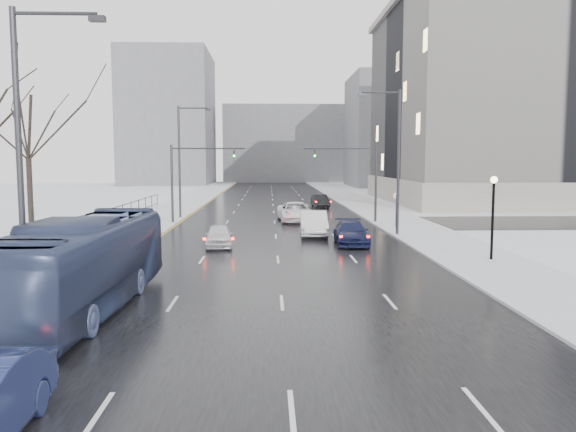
{
  "coord_description": "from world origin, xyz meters",
  "views": [
    {
      "loc": [
        -0.46,
        1.8,
        5.27
      ],
      "look_at": [
        0.48,
        29.4,
        2.5
      ],
      "focal_mm": 35.0,
      "sensor_mm": 36.0,
      "label": 1
    }
  ],
  "objects": [
    {
      "name": "road",
      "position": [
        0.0,
        60.0,
        0.02
      ],
      "size": [
        16.0,
        150.0,
        0.04
      ],
      "primitive_type": "cube",
      "color": "black",
      "rests_on": "ground"
    },
    {
      "name": "cross_road",
      "position": [
        0.0,
        48.0,
        0.02
      ],
      "size": [
        130.0,
        10.0,
        0.04
      ],
      "primitive_type": "cube",
      "color": "black",
      "rests_on": "ground"
    },
    {
      "name": "sidewalk_left",
      "position": [
        -10.5,
        60.0,
        0.08
      ],
      "size": [
        5.0,
        150.0,
        0.16
      ],
      "primitive_type": "cube",
      "color": "silver",
      "rests_on": "ground"
    },
    {
      "name": "sidewalk_right",
      "position": [
        10.5,
        60.0,
        0.08
      ],
      "size": [
        5.0,
        150.0,
        0.16
      ],
      "primitive_type": "cube",
      "color": "silver",
      "rests_on": "ground"
    },
    {
      "name": "park_strip",
      "position": [
        -20.0,
        60.0,
        0.06
      ],
      "size": [
        14.0,
        150.0,
        0.12
      ],
      "primitive_type": "cube",
      "color": "white",
      "rests_on": "ground"
    },
    {
      "name": "tree_park_e",
      "position": [
        -18.2,
        44.0,
        0.0
      ],
      "size": [
        9.45,
        9.45,
        13.5
      ],
      "primitive_type": null,
      "color": "black",
      "rests_on": "ground"
    },
    {
      "name": "iron_fence",
      "position": [
        -13.0,
        30.0,
        0.91
      ],
      "size": [
        0.06,
        70.0,
        1.3
      ],
      "color": "black",
      "rests_on": "sidewalk_left"
    },
    {
      "name": "streetlight_r_mid",
      "position": [
        8.17,
        40.0,
        5.62
      ],
      "size": [
        2.95,
        0.25,
        10.0
      ],
      "color": "#2D2D33",
      "rests_on": "ground"
    },
    {
      "name": "streetlight_l_near",
      "position": [
        -8.17,
        20.0,
        5.62
      ],
      "size": [
        2.95,
        0.25,
        10.0
      ],
      "color": "#2D2D33",
      "rests_on": "ground"
    },
    {
      "name": "streetlight_l_far",
      "position": [
        -8.17,
        52.0,
        5.62
      ],
      "size": [
        2.95,
        0.25,
        10.0
      ],
      "color": "#2D2D33",
      "rests_on": "ground"
    },
    {
      "name": "lamppost_r_mid",
      "position": [
        11.0,
        30.0,
        2.94
      ],
      "size": [
        0.36,
        0.36,
        4.28
      ],
      "color": "black",
      "rests_on": "sidewalk_right"
    },
    {
      "name": "mast_signal_right",
      "position": [
        7.33,
        48.0,
        4.11
      ],
      "size": [
        6.1,
        0.33,
        6.5
      ],
      "color": "#2D2D33",
      "rests_on": "ground"
    },
    {
      "name": "mast_signal_left",
      "position": [
        -7.33,
        48.0,
        4.11
      ],
      "size": [
        6.1,
        0.33,
        6.5
      ],
      "color": "#2D2D33",
      "rests_on": "ground"
    },
    {
      "name": "no_uturn_sign",
      "position": [
        9.2,
        44.0,
        2.3
      ],
      "size": [
        0.6,
        0.06,
        2.7
      ],
      "color": "#2D2D33",
      "rests_on": "sidewalk_right"
    },
    {
      "name": "civic_building",
      "position": [
        35.0,
        72.0,
        11.21
      ],
      "size": [
        41.0,
        31.0,
        24.8
      ],
      "color": "gray",
      "rests_on": "ground"
    },
    {
      "name": "bldg_far_right",
      "position": [
        28.0,
        115.0,
        11.0
      ],
      "size": [
        24.0,
        20.0,
        22.0
      ],
      "primitive_type": "cube",
      "color": "slate",
      "rests_on": "ground"
    },
    {
      "name": "bldg_far_left",
      "position": [
        -22.0,
        125.0,
        14.0
      ],
      "size": [
        18.0,
        22.0,
        28.0
      ],
      "primitive_type": "cube",
      "color": "slate",
      "rests_on": "ground"
    },
    {
      "name": "bldg_far_center",
      "position": [
        4.0,
        140.0,
        9.0
      ],
      "size": [
        30.0,
        18.0,
        18.0
      ],
      "primitive_type": "cube",
      "color": "slate",
      "rests_on": "ground"
    },
    {
      "name": "bus",
      "position": [
        -6.87,
        21.24,
        1.67
      ],
      "size": [
        3.14,
        11.8,
        3.26
      ],
      "primitive_type": "imported",
      "rotation": [
        0.0,
        0.0,
        -0.03
      ],
      "color": "#36436A",
      "rests_on": "road"
    },
    {
      "name": "sedan_center_near",
      "position": [
        -3.49,
        35.43,
        0.71
      ],
      "size": [
        1.89,
        4.06,
        1.35
      ],
      "primitive_type": "imported",
      "rotation": [
        0.0,
        0.0,
        0.08
      ],
      "color": "silver",
      "rests_on": "road"
    },
    {
      "name": "sedan_right_near",
      "position": [
        2.62,
        40.25,
        0.89
      ],
      "size": [
        1.98,
        5.23,
        1.71
      ],
      "primitive_type": "imported",
      "rotation": [
        0.0,
        0.0,
        -0.03
      ],
      "color": "white",
      "rests_on": "road"
    },
    {
      "name": "sedan_right_cross",
      "position": [
        1.79,
        49.19,
        0.86
      ],
      "size": [
        3.21,
        6.13,
        1.65
      ],
      "primitive_type": "imported",
      "rotation": [
        0.0,
        0.0,
        0.08
      ],
      "color": "white",
      "rests_on": "road"
    },
    {
      "name": "sedan_right_far",
      "position": [
        4.64,
        36.21,
        0.75
      ],
      "size": [
        2.19,
        4.98,
        1.42
      ],
      "primitive_type": "imported",
      "rotation": [
        0.0,
        0.0,
        -0.04
      ],
      "color": "#14193E",
      "rests_on": "road"
    },
    {
      "name": "sedan_right_distant",
      "position": [
        5.2,
        63.63,
        0.74
      ],
      "size": [
        1.88,
        4.36,
        1.4
      ],
      "primitive_type": "imported",
      "rotation": [
        0.0,
        0.0,
        0.1
      ],
      "color": "black",
      "rests_on": "road"
    }
  ]
}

